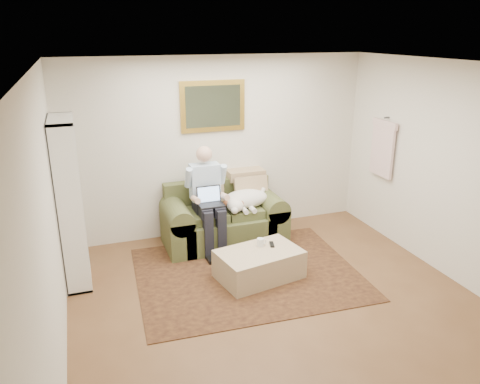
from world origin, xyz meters
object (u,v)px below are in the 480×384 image
sofa (224,223)px  sleeping_dog (246,199)px  laptop (210,200)px  bookshelf (70,203)px  seated_man (209,201)px  ottoman (259,264)px  coffee_mug (260,242)px

sofa → sleeping_dog: (0.31, -0.09, 0.36)m
laptop → sleeping_dog: size_ratio=0.47×
sleeping_dog → bookshelf: (-2.32, -0.35, 0.35)m
seated_man → sleeping_dog: (0.56, 0.07, -0.07)m
sleeping_dog → ottoman: sleeping_dog is taller
sofa → coffee_mug: (0.16, -1.02, 0.12)m
seated_man → ottoman: 1.18m
laptop → bookshelf: bearing=-173.1°
sofa → coffee_mug: sofa is taller
seated_man → bookshelf: 1.80m
sofa → sleeping_dog: size_ratio=2.43×
coffee_mug → bookshelf: (-2.18, 0.59, 0.59)m
coffee_mug → ottoman: bearing=-116.3°
sleeping_dog → coffee_mug: size_ratio=7.03×
coffee_mug → bookshelf: size_ratio=0.05×
seated_man → laptop: seated_man is taller
laptop → ottoman: laptop is taller
seated_man → coffee_mug: bearing=-64.2°
laptop → sleeping_dog: (0.56, 0.14, -0.10)m
ottoman → bookshelf: size_ratio=0.50×
bookshelf → coffee_mug: bearing=-15.1°
bookshelf → seated_man: bearing=9.0°
seated_man → laptop: (0.00, -0.07, 0.03)m
seated_man → sleeping_dog: size_ratio=2.04×
laptop → sleeping_dog: 0.59m
seated_man → bookshelf: bookshelf is taller
laptop → ottoman: 1.15m
sleeping_dog → coffee_mug: 0.98m
sleeping_dog → ottoman: bearing=-101.2°
sleeping_dog → coffee_mug: (-0.15, -0.93, -0.24)m
seated_man → bookshelf: bearing=-171.0°
seated_man → sleeping_dog: seated_man is taller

